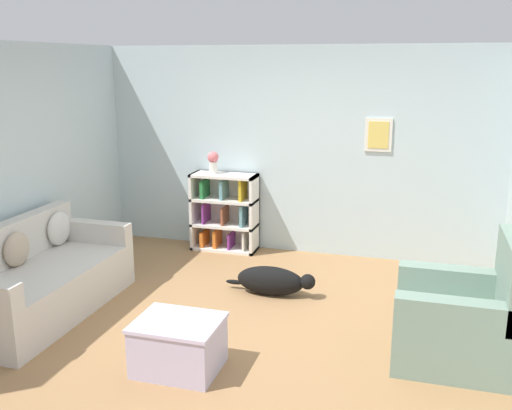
# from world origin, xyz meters

# --- Properties ---
(ground_plane) EXTENTS (14.00, 14.00, 0.00)m
(ground_plane) POSITION_xyz_m (0.00, 0.00, 0.00)
(ground_plane) COLOR #997047
(wall_back) EXTENTS (5.60, 0.13, 2.60)m
(wall_back) POSITION_xyz_m (0.00, 2.25, 1.30)
(wall_back) COLOR silver
(wall_back) RESTS_ON ground_plane
(wall_left) EXTENTS (0.13, 5.00, 2.60)m
(wall_left) POSITION_xyz_m (-2.55, -0.00, 1.30)
(wall_left) COLOR silver
(wall_left) RESTS_ON ground_plane
(couch) EXTENTS (0.92, 1.96, 0.88)m
(couch) POSITION_xyz_m (-2.00, -0.34, 0.32)
(couch) COLOR beige
(couch) RESTS_ON ground_plane
(bookshelf) EXTENTS (0.84, 0.36, 1.01)m
(bookshelf) POSITION_xyz_m (-0.89, 2.02, 0.49)
(bookshelf) COLOR silver
(bookshelf) RESTS_ON ground_plane
(recliner_chair) EXTENTS (0.98, 0.90, 1.07)m
(recliner_chair) POSITION_xyz_m (1.94, -0.16, 0.36)
(recliner_chair) COLOR gray
(recliner_chair) RESTS_ON ground_plane
(coffee_table) EXTENTS (0.67, 0.55, 0.42)m
(coffee_table) POSITION_xyz_m (-0.25, -0.95, 0.22)
(coffee_table) COLOR #BCB2D1
(coffee_table) RESTS_ON ground_plane
(dog) EXTENTS (0.99, 0.28, 0.31)m
(dog) POSITION_xyz_m (0.09, 0.72, 0.15)
(dog) COLOR black
(dog) RESTS_ON ground_plane
(vase) EXTENTS (0.14, 0.14, 0.28)m
(vase) POSITION_xyz_m (-1.04, 2.00, 1.17)
(vase) COLOR silver
(vase) RESTS_ON bookshelf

